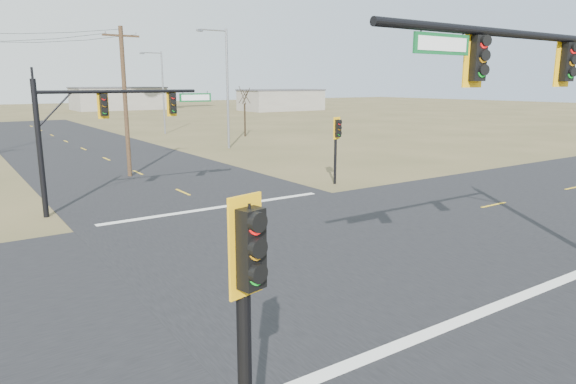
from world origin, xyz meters
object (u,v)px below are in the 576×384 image
object	(u,v)px
streetlight_a	(225,82)
streetlight_b	(161,88)
mast_arm_near	(572,98)
pedestal_signal_ne	(337,135)
utility_pole_near	(125,100)
bare_tree_c	(244,95)
pedestal_signal_sw	(248,296)
mast_arm_far	(108,116)

from	to	relation	value
streetlight_a	streetlight_b	world-z (taller)	streetlight_a
mast_arm_near	streetlight_a	world-z (taller)	streetlight_a
pedestal_signal_ne	utility_pole_near	world-z (taller)	utility_pole_near
streetlight_a	bare_tree_c	distance (m)	11.59
streetlight_b	pedestal_signal_sw	bearing A→B (deg)	-127.98
mast_arm_near	mast_arm_far	distance (m)	19.80
mast_arm_far	streetlight_b	distance (m)	39.58
mast_arm_near	mast_arm_far	world-z (taller)	mast_arm_near
pedestal_signal_ne	mast_arm_far	bearing A→B (deg)	166.36
utility_pole_near	mast_arm_near	bearing A→B (deg)	-79.61
mast_arm_near	utility_pole_near	bearing A→B (deg)	114.30
mast_arm_far	mast_arm_near	bearing A→B (deg)	-71.68
bare_tree_c	utility_pole_near	bearing A→B (deg)	-136.14
streetlight_b	bare_tree_c	world-z (taller)	streetlight_b
streetlight_a	bare_tree_c	world-z (taller)	streetlight_a
pedestal_signal_ne	utility_pole_near	bearing A→B (deg)	126.99
streetlight_b	pedestal_signal_ne	bearing A→B (deg)	-112.97
utility_pole_near	streetlight_a	size ratio (longest dim) A/B	0.88
mast_arm_near	bare_tree_c	xyz separation A→B (m)	(14.75, 45.33, -0.92)
mast_arm_far	utility_pole_near	bearing A→B (deg)	61.44
utility_pole_near	mast_arm_far	bearing A→B (deg)	-112.01
mast_arm_near	streetlight_a	distance (m)	37.10
pedestal_signal_sw	mast_arm_far	bearing A→B (deg)	66.43
streetlight_a	bare_tree_c	size ratio (longest dim) A/B	1.80
streetlight_a	streetlight_b	xyz separation A→B (m)	(0.37, 17.68, -0.65)
streetlight_a	mast_arm_far	bearing A→B (deg)	-152.51
mast_arm_near	utility_pole_near	xyz separation A→B (m)	(-4.85, 26.49, -0.70)
mast_arm_near	mast_arm_far	size ratio (longest dim) A/B	1.31
pedestal_signal_ne	streetlight_b	size ratio (longest dim) A/B	0.42
mast_arm_near	streetlight_a	size ratio (longest dim) A/B	1.04
pedestal_signal_ne	streetlight_b	distance (m)	37.73
pedestal_signal_sw	bare_tree_c	size ratio (longest dim) A/B	0.78
streetlight_a	bare_tree_c	xyz separation A→B (m)	(7.15, 9.01, -1.40)
streetlight_b	bare_tree_c	size ratio (longest dim) A/B	1.61
mast_arm_far	streetlight_a	xyz separation A→B (m)	(15.91, 18.38, 1.61)
mast_arm_far	utility_pole_near	size ratio (longest dim) A/B	0.90
pedestal_signal_ne	pedestal_signal_sw	world-z (taller)	pedestal_signal_sw
mast_arm_far	streetlight_a	world-z (taller)	streetlight_a
pedestal_signal_ne	mast_arm_near	bearing A→B (deg)	-114.02
mast_arm_far	bare_tree_c	size ratio (longest dim) A/B	1.43
pedestal_signal_sw	bare_tree_c	distance (m)	54.74
pedestal_signal_sw	streetlight_a	world-z (taller)	streetlight_a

